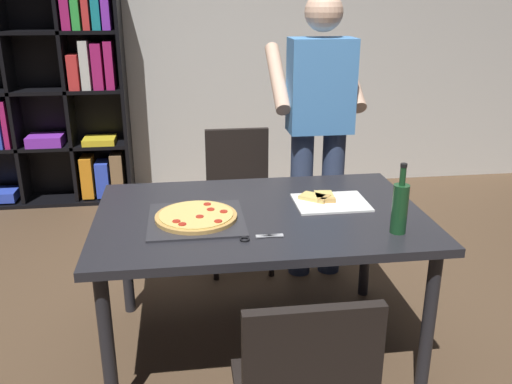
{
  "coord_description": "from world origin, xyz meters",
  "views": [
    {
      "loc": [
        -0.35,
        -2.41,
        1.74
      ],
      "look_at": [
        0.0,
        0.15,
        0.8
      ],
      "focal_mm": 38.44,
      "sensor_mm": 36.0,
      "label": 1
    }
  ],
  "objects_px": {
    "bookshelf": "(46,90)",
    "pepperoni_pizza_on_tray": "(196,217)",
    "person_serving_pizza": "(319,123)",
    "chair_far_side": "(239,190)",
    "wine_bottle": "(400,207)",
    "kitchen_scissors": "(253,237)",
    "dining_table": "(260,226)"
  },
  "relations": [
    {
      "from": "pepperoni_pizza_on_tray",
      "to": "wine_bottle",
      "type": "height_order",
      "value": "wine_bottle"
    },
    {
      "from": "person_serving_pizza",
      "to": "kitchen_scissors",
      "type": "distance_m",
      "value": 1.22
    },
    {
      "from": "pepperoni_pizza_on_tray",
      "to": "bookshelf",
      "type": "bearing_deg",
      "value": 115.63
    },
    {
      "from": "pepperoni_pizza_on_tray",
      "to": "kitchen_scissors",
      "type": "xyz_separation_m",
      "value": [
        0.24,
        -0.22,
        -0.01
      ]
    },
    {
      "from": "dining_table",
      "to": "bookshelf",
      "type": "xyz_separation_m",
      "value": [
        -1.48,
        2.38,
        0.3
      ]
    },
    {
      "from": "bookshelf",
      "to": "dining_table",
      "type": "bearing_deg",
      "value": -58.16
    },
    {
      "from": "wine_bottle",
      "to": "person_serving_pizza",
      "type": "bearing_deg",
      "value": 95.07
    },
    {
      "from": "chair_far_side",
      "to": "bookshelf",
      "type": "relative_size",
      "value": 0.46
    },
    {
      "from": "dining_table",
      "to": "bookshelf",
      "type": "distance_m",
      "value": 2.82
    },
    {
      "from": "pepperoni_pizza_on_tray",
      "to": "kitchen_scissors",
      "type": "height_order",
      "value": "pepperoni_pizza_on_tray"
    },
    {
      "from": "chair_far_side",
      "to": "wine_bottle",
      "type": "bearing_deg",
      "value": -66.6
    },
    {
      "from": "dining_table",
      "to": "chair_far_side",
      "type": "distance_m",
      "value": 1.01
    },
    {
      "from": "dining_table",
      "to": "wine_bottle",
      "type": "distance_m",
      "value": 0.67
    },
    {
      "from": "bookshelf",
      "to": "pepperoni_pizza_on_tray",
      "type": "distance_m",
      "value": 2.72
    },
    {
      "from": "chair_far_side",
      "to": "pepperoni_pizza_on_tray",
      "type": "relative_size",
      "value": 2.05
    },
    {
      "from": "chair_far_side",
      "to": "bookshelf",
      "type": "height_order",
      "value": "bookshelf"
    },
    {
      "from": "dining_table",
      "to": "pepperoni_pizza_on_tray",
      "type": "relative_size",
      "value": 3.56
    },
    {
      "from": "person_serving_pizza",
      "to": "chair_far_side",
      "type": "bearing_deg",
      "value": 154.88
    },
    {
      "from": "chair_far_side",
      "to": "kitchen_scissors",
      "type": "height_order",
      "value": "chair_far_side"
    },
    {
      "from": "dining_table",
      "to": "chair_far_side",
      "type": "bearing_deg",
      "value": 90.0
    },
    {
      "from": "bookshelf",
      "to": "pepperoni_pizza_on_tray",
      "type": "xyz_separation_m",
      "value": [
        1.17,
        -2.44,
        -0.21
      ]
    },
    {
      "from": "dining_table",
      "to": "person_serving_pizza",
      "type": "height_order",
      "value": "person_serving_pizza"
    },
    {
      "from": "person_serving_pizza",
      "to": "pepperoni_pizza_on_tray",
      "type": "height_order",
      "value": "person_serving_pizza"
    },
    {
      "from": "chair_far_side",
      "to": "wine_bottle",
      "type": "height_order",
      "value": "wine_bottle"
    },
    {
      "from": "bookshelf",
      "to": "kitchen_scissors",
      "type": "bearing_deg",
      "value": -62.17
    },
    {
      "from": "pepperoni_pizza_on_tray",
      "to": "kitchen_scissors",
      "type": "distance_m",
      "value": 0.33
    },
    {
      "from": "chair_far_side",
      "to": "kitchen_scissors",
      "type": "distance_m",
      "value": 1.31
    },
    {
      "from": "dining_table",
      "to": "wine_bottle",
      "type": "height_order",
      "value": "wine_bottle"
    },
    {
      "from": "chair_far_side",
      "to": "person_serving_pizza",
      "type": "xyz_separation_m",
      "value": [
        0.47,
        -0.22,
        0.49
      ]
    },
    {
      "from": "dining_table",
      "to": "person_serving_pizza",
      "type": "bearing_deg",
      "value": 58.84
    },
    {
      "from": "wine_bottle",
      "to": "kitchen_scissors",
      "type": "height_order",
      "value": "wine_bottle"
    },
    {
      "from": "wine_bottle",
      "to": "kitchen_scissors",
      "type": "bearing_deg",
      "value": 177.74
    }
  ]
}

